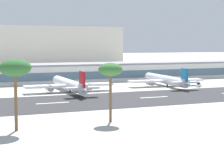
# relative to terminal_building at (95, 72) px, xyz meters

# --- Properties ---
(ground_plane) EXTENTS (1400.00, 1400.00, 0.00)m
(ground_plane) POSITION_rel_terminal_building_xyz_m (-3.09, -71.96, -5.11)
(ground_plane) COLOR #B2AFA8
(runway_strip) EXTENTS (800.00, 39.63, 0.08)m
(runway_strip) POSITION_rel_terminal_building_xyz_m (-3.09, -74.89, -5.07)
(runway_strip) COLOR #2D2D30
(runway_strip) RESTS_ON ground_plane
(runway_centreline_dash_3) EXTENTS (12.00, 1.20, 0.01)m
(runway_centreline_dash_3) POSITION_rel_terminal_building_xyz_m (-41.84, -74.89, -5.03)
(runway_centreline_dash_3) COLOR white
(runway_centreline_dash_3) RESTS_ON runway_strip
(runway_centreline_dash_4) EXTENTS (12.00, 1.20, 0.01)m
(runway_centreline_dash_4) POSITION_rel_terminal_building_xyz_m (-1.22, -74.89, -5.03)
(runway_centreline_dash_4) COLOR white
(runway_centreline_dash_4) RESTS_ON runway_strip
(terminal_building) EXTENTS (214.82, 24.84, 10.21)m
(terminal_building) POSITION_rel_terminal_building_xyz_m (0.00, 0.00, 0.00)
(terminal_building) COLOR silver
(terminal_building) RESTS_ON ground_plane
(distant_hotel_block) EXTENTS (131.81, 37.45, 36.85)m
(distant_hotel_block) POSITION_rel_terminal_building_xyz_m (2.88, 138.48, 13.31)
(distant_hotel_block) COLOR beige
(distant_hotel_block) RESTS_ON ground_plane
(airliner_red_tail_gate_0) EXTENTS (39.23, 49.88, 10.41)m
(airliner_red_tail_gate_0) POSITION_rel_terminal_building_xyz_m (-27.89, -46.91, -1.79)
(airliner_red_tail_gate_0) COLOR white
(airliner_red_tail_gate_0) RESTS_ON ground_plane
(airliner_blue_tail_gate_1) EXTENTS (39.12, 48.10, 10.04)m
(airliner_blue_tail_gate_1) POSITION_rel_terminal_building_xyz_m (23.44, -41.81, -1.91)
(airliner_blue_tail_gate_1) COLOR silver
(airliner_blue_tail_gate_1) RESTS_ON ground_plane
(service_baggage_tug_0) EXTENTS (3.48, 3.27, 2.20)m
(service_baggage_tug_0) POSITION_rel_terminal_building_xyz_m (36.56, -49.88, -4.07)
(service_baggage_tug_0) COLOR white
(service_baggage_tug_0) RESTS_ON ground_plane
(palm_tree_0) EXTENTS (7.71, 7.71, 17.53)m
(palm_tree_0) POSITION_rel_terminal_building_xyz_m (-59.90, -114.76, 10.03)
(palm_tree_0) COLOR brown
(palm_tree_0) RESTS_ON ground_plane
(palm_tree_2) EXTENTS (6.54, 6.54, 16.05)m
(palm_tree_2) POSITION_rel_terminal_building_xyz_m (-34.66, -113.15, 8.82)
(palm_tree_2) COLOR brown
(palm_tree_2) RESTS_ON ground_plane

